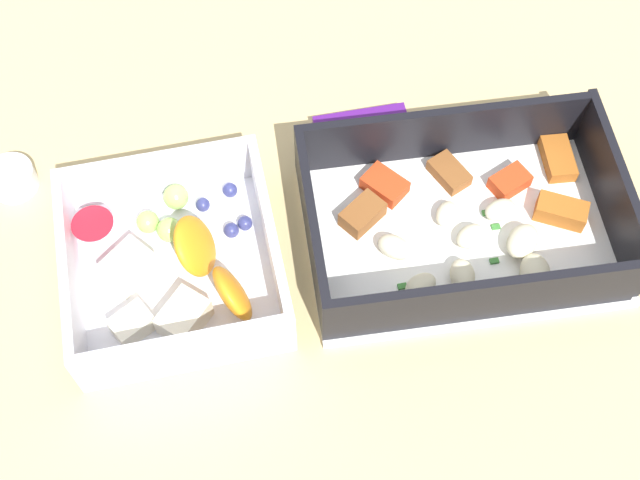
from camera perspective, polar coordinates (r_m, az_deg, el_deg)
table_surface at (r=60.12cm, az=1.85°, el=-1.58°), size 80.00×80.00×2.00cm
pasta_container at (r=59.55cm, az=9.58°, el=1.29°), size 21.96×14.90×5.43cm
fruit_bowl at (r=57.83cm, az=-9.72°, el=-1.58°), size 14.09×14.40×5.00cm
candy_bar at (r=64.53cm, az=2.76°, el=7.51°), size 7.01×2.42×1.20cm
paper_cup_liner at (r=65.31cm, az=-19.77°, el=3.86°), size 3.40×3.40×1.75cm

